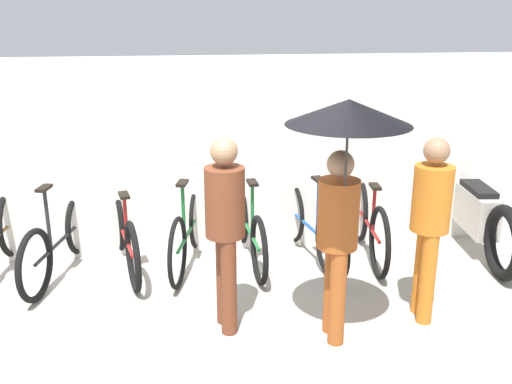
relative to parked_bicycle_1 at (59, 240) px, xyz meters
name	(u,v)px	position (x,y,z in m)	size (l,w,h in m)	color
ground_plane	(195,357)	(1.28, -1.66, -0.36)	(30.00, 30.00, 0.00)	#9E998E
back_wall	(185,158)	(1.28, 0.44, 0.70)	(13.06, 0.12, 2.11)	silver
parked_bicycle_1	(59,240)	(0.00, 0.00, 0.00)	(0.55, 1.74, 0.99)	black
parked_bicycle_2	(125,235)	(0.64, 0.05, 0.00)	(0.55, 1.70, 1.04)	black
parked_bicycle_3	(188,231)	(1.28, 0.05, 0.01)	(0.53, 1.66, 1.09)	black
parked_bicycle_4	(249,229)	(1.92, 0.06, 0.00)	(0.44, 1.72, 1.09)	black
parked_bicycle_5	(310,225)	(2.56, 0.01, 0.02)	(0.50, 1.80, 0.98)	black
parked_bicycle_6	(369,223)	(3.20, -0.01, 0.02)	(0.44, 1.70, 1.06)	black
pedestrian_leading	(225,221)	(1.57, -1.25, 0.59)	(0.32, 0.32, 1.63)	brown
pedestrian_center	(344,162)	(2.41, -1.60, 1.14)	(0.90, 0.90, 1.97)	#9E4C1E
pedestrian_trailing	(430,217)	(3.26, -1.31, 0.57)	(0.32, 0.32, 1.59)	#C66B1E
motorcycle	(476,214)	(4.42, 0.02, 0.06)	(0.58, 2.19, 0.94)	black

